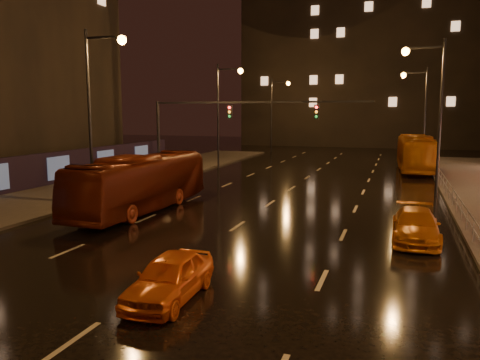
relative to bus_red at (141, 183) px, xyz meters
The scene contains 10 objects.
ground 10.45m from the bus_red, 52.75° to the left, with size 140.00×140.00×0.00m, color black.
sidewalk_left 8.07m from the bus_red, 156.02° to the left, with size 7.00×70.00×0.15m, color #38332D.
building_distant 63.27m from the bus_red, 80.34° to the left, with size 44.00×16.00×36.00m, color black.
traffic_signal 8.90m from the bus_red, 81.74° to the left, with size 15.31×0.32×6.20m.
streetlight_right 18.70m from the bus_red, 32.79° to the right, with size 2.64×0.50×10.00m.
railing_right 17.60m from the bus_red, 20.72° to the left, with size 0.05×56.00×1.00m.
bus_red is the anchor object (origin of this frame).
bus_curb 28.37m from the bus_red, 58.22° to the left, with size 2.78×11.89×3.31m, color #A55510.
taxi_near 13.04m from the bus_red, 55.93° to the right, with size 1.57×3.91×1.33m, color orange.
taxi_far 14.39m from the bus_red, ahead, with size 1.87×4.60×1.33m, color #C66712.
Camera 1 is at (7.16, -10.67, 5.40)m, focal length 35.00 mm.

